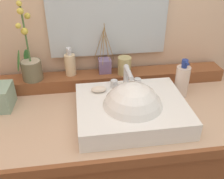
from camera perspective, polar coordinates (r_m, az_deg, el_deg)
vanity_cabinet at (r=1.46m, az=-2.23°, el=-19.02°), size 1.45×0.62×0.89m
back_ledge at (r=1.34m, az=-3.75°, el=2.25°), size 1.37×0.11×0.07m
sink_basin at (r=1.09m, az=4.46°, el=-4.80°), size 0.46×0.38×0.28m
soap_bar at (r=1.14m, az=-2.91°, el=0.07°), size 0.07×0.04×0.02m
potted_plant at (r=1.29m, az=-17.83°, el=5.36°), size 0.12×0.10×0.38m
soap_dispenser at (r=1.30m, az=-9.40°, el=5.71°), size 0.05×0.06×0.15m
tumbler_cup at (r=1.30m, az=2.80°, el=5.39°), size 0.07×0.07×0.09m
reed_diffuser at (r=1.32m, az=-1.67°, el=5.61°), size 0.11×0.11×0.26m
lotion_bottle at (r=1.27m, az=15.47°, el=1.97°), size 0.07×0.07×0.19m
mirror at (r=1.27m, az=-0.88°, el=19.23°), size 0.59×0.02×0.54m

